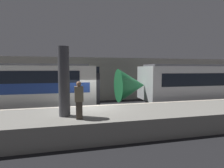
% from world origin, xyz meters
% --- Properties ---
extents(ground_plane, '(120.00, 120.00, 0.00)m').
position_xyz_m(ground_plane, '(0.00, 0.00, 0.00)').
color(ground_plane, black).
extents(platform, '(40.00, 3.61, 1.01)m').
position_xyz_m(platform, '(0.00, -1.80, 0.50)').
color(platform, gray).
rests_on(platform, ground).
extents(station_rear_barrier, '(50.00, 0.15, 4.36)m').
position_xyz_m(station_rear_barrier, '(0.00, 6.93, 2.18)').
color(station_rear_barrier, '#9E998E').
rests_on(station_rear_barrier, ground).
extents(support_pillar_near, '(0.52, 0.52, 3.25)m').
position_xyz_m(support_pillar_near, '(-1.37, -2.10, 2.63)').
color(support_pillar_near, '#47474C').
rests_on(support_pillar_near, platform).
extents(person_waiting, '(0.38, 0.24, 1.68)m').
position_xyz_m(person_waiting, '(-0.72, -2.78, 1.89)').
color(person_waiting, '#473D33').
rests_on(person_waiting, platform).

